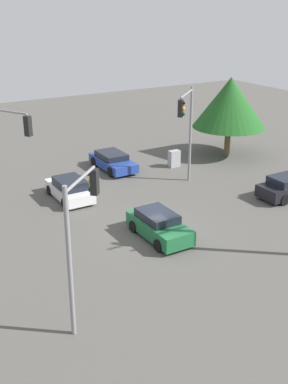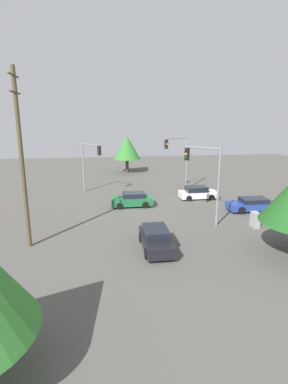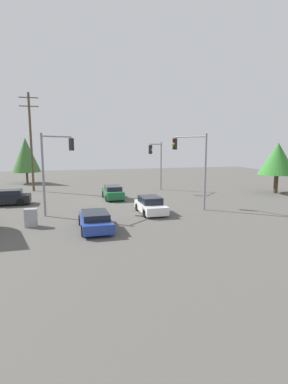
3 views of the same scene
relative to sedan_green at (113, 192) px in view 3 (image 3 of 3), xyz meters
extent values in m
plane|color=#54514C|center=(0.02, 0.65, -0.69)|extent=(80.00, 80.00, 0.00)
cube|color=#1E6638|center=(0.00, -0.04, -0.12)|extent=(1.78, 4.11, 0.78)
cube|color=black|center=(0.00, 0.16, 0.50)|extent=(1.56, 2.26, 0.45)
cylinder|color=black|center=(0.84, -1.32, -0.36)|extent=(0.22, 0.67, 0.67)
cylinder|color=black|center=(-0.84, -1.32, -0.36)|extent=(0.22, 0.67, 0.67)
cylinder|color=black|center=(0.84, 1.23, -0.36)|extent=(0.22, 0.67, 0.67)
cylinder|color=black|center=(-0.84, 1.23, -0.36)|extent=(0.22, 0.67, 0.67)
cube|color=silver|center=(-1.96, 7.53, -0.19)|extent=(1.82, 4.12, 0.66)
cube|color=black|center=(-1.96, 7.32, 0.42)|extent=(1.60, 2.27, 0.54)
cylinder|color=black|center=(-2.82, 8.81, -0.38)|extent=(0.22, 0.62, 0.62)
cylinder|color=black|center=(-1.09, 8.81, -0.38)|extent=(0.22, 0.62, 0.62)
cylinder|color=black|center=(-2.82, 6.25, -0.38)|extent=(0.22, 0.62, 0.62)
cylinder|color=black|center=(-1.09, 6.25, -0.38)|extent=(0.22, 0.62, 0.62)
cube|color=black|center=(10.35, 0.57, -0.12)|extent=(4.36, 1.82, 0.76)
cube|color=black|center=(10.13, 0.57, 0.50)|extent=(2.40, 1.60, 0.50)
cylinder|color=black|center=(8.99, 1.43, -0.35)|extent=(0.69, 0.22, 0.69)
cylinder|color=black|center=(8.99, -0.30, -0.35)|extent=(0.69, 0.22, 0.69)
cube|color=#233D93|center=(3.07, 11.20, -0.18)|extent=(1.91, 4.49, 0.63)
cube|color=black|center=(3.07, 11.42, 0.35)|extent=(1.68, 2.47, 0.42)
cylinder|color=black|center=(3.98, 9.81, -0.33)|extent=(0.22, 0.72, 0.72)
cylinder|color=black|center=(2.16, 9.81, -0.33)|extent=(0.22, 0.72, 0.72)
cylinder|color=black|center=(3.98, 12.59, -0.33)|extent=(0.22, 0.72, 0.72)
cylinder|color=black|center=(2.16, 12.59, -0.33)|extent=(0.22, 0.72, 0.72)
cylinder|color=gray|center=(6.54, 6.34, 2.60)|extent=(0.18, 0.18, 6.59)
cylinder|color=gray|center=(5.38, 5.33, 5.65)|extent=(2.39, 2.12, 0.12)
cube|color=black|center=(4.23, 4.31, 5.02)|extent=(0.44, 0.43, 1.05)
sphere|color=#360503|center=(4.34, 4.18, 5.36)|extent=(0.22, 0.22, 0.22)
sphere|color=orange|center=(4.34, 4.18, 5.02)|extent=(0.22, 0.22, 0.22)
sphere|color=black|center=(4.34, 4.18, 4.68)|extent=(0.22, 0.22, 0.22)
cylinder|color=gray|center=(-6.86, 7.54, 2.63)|extent=(0.18, 0.18, 6.63)
cylinder|color=gray|center=(-6.02, 6.04, 5.69)|extent=(1.79, 3.05, 0.12)
cube|color=black|center=(-5.17, 4.55, 5.07)|extent=(0.41, 0.43, 1.05)
sphere|color=#360503|center=(-5.02, 4.63, 5.41)|extent=(0.22, 0.22, 0.22)
sphere|color=orange|center=(-5.02, 4.63, 5.07)|extent=(0.22, 0.22, 0.22)
sphere|color=black|center=(-5.02, 4.63, 4.73)|extent=(0.22, 0.22, 0.22)
cylinder|color=gray|center=(-7.06, -5.10, 2.32)|extent=(0.18, 0.18, 6.01)
cylinder|color=gray|center=(-6.06, -4.12, 5.07)|extent=(2.08, 2.04, 0.12)
cube|color=black|center=(-5.06, -3.15, 4.45)|extent=(0.44, 0.44, 1.05)
sphere|color=#360503|center=(-5.18, -3.02, 4.78)|extent=(0.22, 0.22, 0.22)
sphere|color=orange|center=(-5.18, -3.02, 4.45)|extent=(0.22, 0.22, 0.22)
sphere|color=black|center=(-5.18, -3.02, 4.11)|extent=(0.22, 0.22, 0.22)
cylinder|color=brown|center=(8.60, -8.08, 5.23)|extent=(0.28, 0.28, 11.84)
cylinder|color=brown|center=(8.60, -8.08, 10.55)|extent=(2.20, 0.12, 0.12)
cylinder|color=brown|center=(8.60, -8.08, 9.55)|extent=(2.20, 0.12, 0.12)
cube|color=#9EA0A3|center=(7.32, 9.35, -0.06)|extent=(0.84, 0.51, 1.27)
cylinder|color=#4C3823|center=(-19.35, 1.19, 0.42)|extent=(0.49, 0.49, 2.23)
cone|color=#337A2D|center=(-19.35, 1.19, 3.41)|extent=(4.36, 4.36, 3.74)
cylinder|color=brown|center=(10.20, -16.52, 0.15)|extent=(0.32, 0.32, 1.69)
cone|color=#3D7033|center=(10.20, -16.52, 3.51)|extent=(4.11, 4.11, 5.03)
camera|label=1|loc=(-12.45, -19.33, 11.06)|focal=45.00mm
camera|label=2|loc=(28.96, -2.93, 8.02)|focal=28.00mm
camera|label=3|loc=(5.07, 31.05, 4.96)|focal=28.00mm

